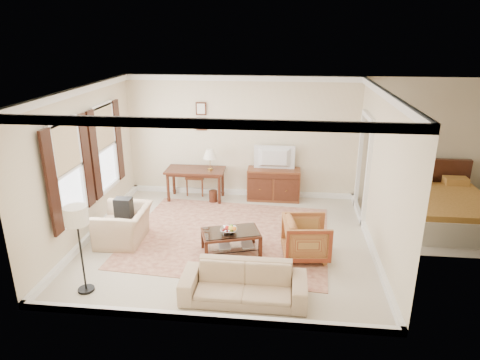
% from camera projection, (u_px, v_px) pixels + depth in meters
% --- Properties ---
extents(room_shell, '(5.51, 5.01, 2.91)m').
position_uv_depth(room_shell, '(227.00, 114.00, 7.50)').
color(room_shell, beige).
rests_on(room_shell, ground).
extents(annex_bedroom, '(3.00, 2.70, 2.90)m').
position_uv_depth(annex_bedroom, '(451.00, 211.00, 8.83)').
color(annex_bedroom, beige).
rests_on(annex_bedroom, ground).
extents(window_front, '(0.12, 1.56, 1.80)m').
position_uv_depth(window_front, '(68.00, 171.00, 7.43)').
color(window_front, '#CCB284').
rests_on(window_front, room_shell).
extents(window_rear, '(0.12, 1.56, 1.80)m').
position_uv_depth(window_rear, '(105.00, 147.00, 8.93)').
color(window_rear, '#CCB284').
rests_on(window_rear, room_shell).
extents(doorway, '(0.10, 1.12, 2.25)m').
position_uv_depth(doorway, '(363.00, 169.00, 9.10)').
color(doorway, white).
rests_on(doorway, room_shell).
extents(rug, '(4.10, 3.59, 0.01)m').
position_uv_depth(rug, '(228.00, 235.00, 8.51)').
color(rug, maroon).
rests_on(rug, room_shell).
extents(writing_desk, '(1.38, 0.69, 0.75)m').
position_uv_depth(writing_desk, '(195.00, 174.00, 10.15)').
color(writing_desk, '#441F13').
rests_on(writing_desk, room_shell).
extents(desk_chair, '(0.54, 0.54, 1.05)m').
position_uv_depth(desk_chair, '(196.00, 174.00, 10.52)').
color(desk_chair, brown).
rests_on(desk_chair, room_shell).
extents(desk_lamp, '(0.32, 0.32, 0.50)m').
position_uv_depth(desk_lamp, '(210.00, 160.00, 9.99)').
color(desk_lamp, silver).
rests_on(desk_lamp, writing_desk).
extents(framed_prints, '(0.25, 0.04, 0.68)m').
position_uv_depth(framed_prints, '(201.00, 116.00, 10.09)').
color(framed_prints, '#441F13').
rests_on(framed_prints, room_shell).
extents(sideboard, '(1.24, 0.48, 0.76)m').
position_uv_depth(sideboard, '(274.00, 184.00, 10.21)').
color(sideboard, brown).
rests_on(sideboard, room_shell).
extents(tv, '(0.91, 0.52, 0.12)m').
position_uv_depth(tv, '(274.00, 151.00, 9.91)').
color(tv, black).
rests_on(tv, sideboard).
extents(coffee_table, '(1.17, 0.89, 0.44)m').
position_uv_depth(coffee_table, '(231.00, 236.00, 7.76)').
color(coffee_table, '#441F13').
rests_on(coffee_table, room_shell).
extents(fruit_bowl, '(0.42, 0.42, 0.10)m').
position_uv_depth(fruit_bowl, '(229.00, 230.00, 7.67)').
color(fruit_bowl, silver).
rests_on(fruit_bowl, coffee_table).
extents(book_a, '(0.28, 0.10, 0.38)m').
position_uv_depth(book_a, '(219.00, 246.00, 7.75)').
color(book_a, brown).
rests_on(book_a, coffee_table).
extents(book_b, '(0.28, 0.09, 0.38)m').
position_uv_depth(book_b, '(242.00, 245.00, 7.80)').
color(book_b, brown).
rests_on(book_b, coffee_table).
extents(striped_armchair, '(0.83, 0.87, 0.82)m').
position_uv_depth(striped_armchair, '(306.00, 236.00, 7.60)').
color(striped_armchair, maroon).
rests_on(striped_armchair, room_shell).
extents(club_armchair, '(0.70, 1.06, 0.92)m').
position_uv_depth(club_armchair, '(123.00, 219.00, 8.15)').
color(club_armchair, tan).
rests_on(club_armchair, room_shell).
extents(backpack, '(0.28, 0.36, 0.40)m').
position_uv_depth(backpack, '(123.00, 206.00, 8.14)').
color(backpack, black).
rests_on(backpack, club_armchair).
extents(sofa, '(1.89, 0.56, 0.74)m').
position_uv_depth(sofa, '(244.00, 278.00, 6.40)').
color(sofa, tan).
rests_on(sofa, room_shell).
extents(floor_lamp, '(0.35, 0.35, 1.43)m').
position_uv_depth(floor_lamp, '(77.00, 222.00, 6.33)').
color(floor_lamp, black).
rests_on(floor_lamp, room_shell).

